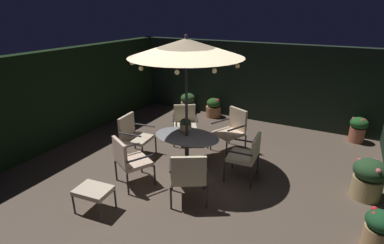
{
  "coord_description": "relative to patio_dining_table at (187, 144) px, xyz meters",
  "views": [
    {
      "loc": [
        2.44,
        -4.64,
        3.17
      ],
      "look_at": [
        -0.26,
        0.52,
        0.93
      ],
      "focal_mm": 27.49,
      "sensor_mm": 36.0,
      "label": 1
    }
  ],
  "objects": [
    {
      "name": "patio_chair_east",
      "position": [
        0.57,
        1.18,
        0.04
      ],
      "size": [
        0.79,
        0.82,
        1.0
      ],
      "color": "#2A2B2D",
      "rests_on": "ground_plane"
    },
    {
      "name": "patio_chair_southeast",
      "position": [
        -0.66,
        1.11,
        0.01
      ],
      "size": [
        0.8,
        0.78,
        0.92
      ],
      "color": "#2E2B32",
      "rests_on": "ground_plane"
    },
    {
      "name": "centerpiece_planter",
      "position": [
        -0.07,
        0.09,
        0.39
      ],
      "size": [
        0.25,
        0.25,
        0.35
      ],
      "color": "tan",
      "rests_on": "patio_dining_table"
    },
    {
      "name": "ground_plane",
      "position": [
        0.26,
        -0.28,
        -0.53
      ],
      "size": [
        7.64,
        7.96,
        0.02
      ],
      "primitive_type": "cube",
      "color": "brown"
    },
    {
      "name": "patio_dining_table",
      "position": [
        0.0,
        0.0,
        0.0
      ],
      "size": [
        1.41,
        0.96,
        0.71
      ],
      "color": "#312D32",
      "rests_on": "ground_plane"
    },
    {
      "name": "ottoman_footrest",
      "position": [
        -0.63,
        -2.05,
        -0.15
      ],
      "size": [
        0.61,
        0.48,
        0.43
      ],
      "color": "#2E2F32",
      "rests_on": "ground_plane"
    },
    {
      "name": "patio_chair_south",
      "position": [
        -1.3,
        -0.14,
        0.02
      ],
      "size": [
        0.67,
        0.68,
        0.96
      ],
      "color": "#322E33",
      "rests_on": "ground_plane"
    },
    {
      "name": "patio_umbrella",
      "position": [
        -0.0,
        0.0,
        1.97
      ],
      "size": [
        2.21,
        2.21,
        2.74
      ],
      "color": "#322E31",
      "rests_on": "ground_plane"
    },
    {
      "name": "potted_plant_left_near",
      "position": [
        3.38,
        0.5,
        -0.13
      ],
      "size": [
        0.55,
        0.55,
        0.74
      ],
      "color": "tan",
      "rests_on": "ground_plane"
    },
    {
      "name": "patio_chair_north",
      "position": [
        0.65,
        -1.13,
        0.05
      ],
      "size": [
        0.83,
        0.81,
        0.98
      ],
      "color": "#312D2D",
      "rests_on": "ground_plane"
    },
    {
      "name": "potted_plant_back_left",
      "position": [
        -1.72,
        3.23,
        -0.22
      ],
      "size": [
        0.47,
        0.47,
        0.6
      ],
      "color": "tan",
      "rests_on": "ground_plane"
    },
    {
      "name": "patio_chair_northeast",
      "position": [
        1.29,
        0.08,
        0.04
      ],
      "size": [
        0.6,
        0.65,
        0.94
      ],
      "color": "#2F2D2E",
      "rests_on": "ground_plane"
    },
    {
      "name": "potted_plant_right_far",
      "position": [
        3.23,
        3.11,
        -0.17
      ],
      "size": [
        0.43,
        0.43,
        0.65
      ],
      "color": "#B16249",
      "rests_on": "ground_plane"
    },
    {
      "name": "potted_plant_left_far",
      "position": [
        -0.76,
        3.13,
        -0.23
      ],
      "size": [
        0.47,
        0.47,
        0.6
      ],
      "color": "#A76C47",
      "rests_on": "ground_plane"
    },
    {
      "name": "hedge_backdrop_rear",
      "position": [
        0.26,
        3.55,
        0.62
      ],
      "size": [
        7.64,
        0.3,
        2.29
      ],
      "primitive_type": "cube",
      "color": "black",
      "rests_on": "ground_plane"
    },
    {
      "name": "hedge_backdrop_left",
      "position": [
        -3.41,
        -0.28,
        0.62
      ],
      "size": [
        0.3,
        7.96,
        2.29
      ],
      "primitive_type": "cube",
      "color": "black",
      "rests_on": "ground_plane"
    },
    {
      "name": "potted_plant_right_near",
      "position": [
        3.49,
        -0.82,
        -0.2
      ],
      "size": [
        0.41,
        0.41,
        0.6
      ],
      "color": "tan",
      "rests_on": "ground_plane"
    },
    {
      "name": "patio_chair_southwest",
      "position": [
        -0.61,
        -1.15,
        0.04
      ],
      "size": [
        0.81,
        0.79,
        0.97
      ],
      "color": "#2C2933",
      "rests_on": "ground_plane"
    }
  ]
}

